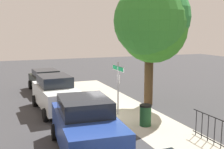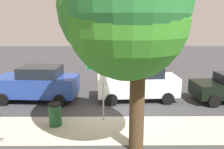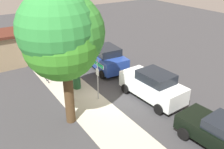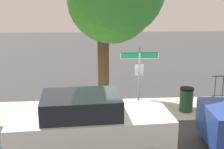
{
  "view_description": "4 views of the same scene",
  "coord_description": "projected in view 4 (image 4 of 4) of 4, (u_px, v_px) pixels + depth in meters",
  "views": [
    {
      "loc": [
        12.86,
        -5.01,
        4.27
      ],
      "look_at": [
        -0.97,
        0.47,
        1.94
      ],
      "focal_mm": 44.77,
      "sensor_mm": 36.0,
      "label": 1
    },
    {
      "loc": [
        -0.25,
        10.34,
        4.4
      ],
      "look_at": [
        -0.34,
        -0.19,
        1.96
      ],
      "focal_mm": 38.35,
      "sensor_mm": 36.0,
      "label": 2
    },
    {
      "loc": [
        -11.54,
        6.97,
        8.1
      ],
      "look_at": [
        -0.49,
        -0.29,
        1.73
      ],
      "focal_mm": 39.05,
      "sensor_mm": 36.0,
      "label": 3
    },
    {
      "loc": [
        -1.81,
        -10.08,
        4.42
      ],
      "look_at": [
        -0.94,
        0.63,
        1.66
      ],
      "focal_mm": 47.69,
      "sensor_mm": 36.0,
      "label": 4
    }
  ],
  "objects": [
    {
      "name": "ground_plane",
      "position": [
        139.0,
        122.0,
        10.97
      ],
      "size": [
        60.0,
        60.0,
        0.0
      ],
      "primitive_type": "plane",
      "color": "#38383A"
    },
    {
      "name": "sidewalk_strip",
      "position": [
        181.0,
        108.0,
        12.38
      ],
      "size": [
        24.0,
        2.6,
        0.0
      ],
      "primitive_type": "cube",
      "color": "#B1AC9A",
      "rests_on": "ground_plane"
    },
    {
      "name": "street_sign",
      "position": [
        139.0,
        69.0,
        10.89
      ],
      "size": [
        1.39,
        0.07,
        2.72
      ],
      "color": "#9EA0A5",
      "rests_on": "ground_plane"
    },
    {
      "name": "car_white",
      "position": [
        89.0,
        127.0,
        8.24
      ],
      "size": [
        4.47,
        2.19,
        1.91
      ],
      "rotation": [
        0.0,
        0.0,
        0.06
      ],
      "color": "white",
      "rests_on": "ground_plane"
    },
    {
      "name": "trash_bin",
      "position": [
        186.0,
        100.0,
        11.88
      ],
      "size": [
        0.55,
        0.55,
        0.98
      ],
      "color": "#1E4C28",
      "rests_on": "ground_plane"
    }
  ]
}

